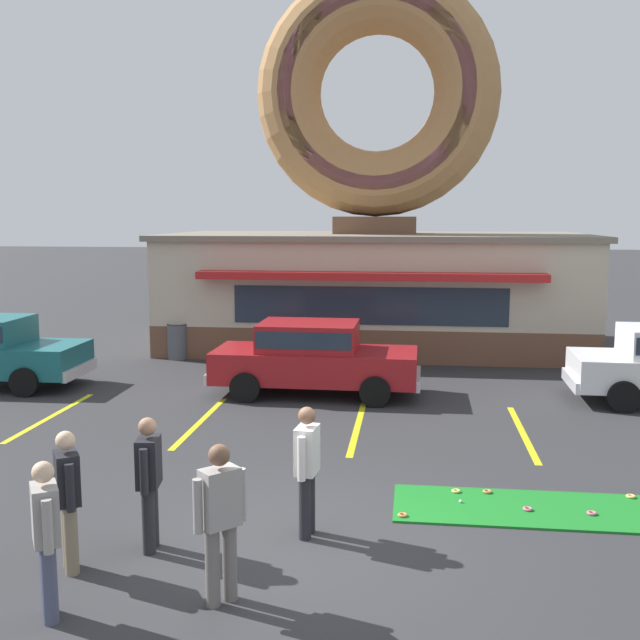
{
  "coord_description": "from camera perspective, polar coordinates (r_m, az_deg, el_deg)",
  "views": [
    {
      "loc": [
        1.32,
        -8.47,
        3.91
      ],
      "look_at": [
        -0.37,
        5.0,
        2.0
      ],
      "focal_mm": 42.0,
      "sensor_mm": 36.0,
      "label": 1
    }
  ],
  "objects": [
    {
      "name": "parking_stripe_mid_left",
      "position": [
        14.06,
        2.87,
        -8.13
      ],
      "size": [
        0.12,
        3.6,
        0.01
      ],
      "primitive_type": "cube",
      "color": "yellow",
      "rests_on": "ground"
    },
    {
      "name": "car_red",
      "position": [
        16.33,
        -0.54,
        -2.71
      ],
      "size": [
        4.58,
        2.02,
        1.6
      ],
      "color": "maroon",
      "rests_on": "ground"
    },
    {
      "name": "donut_shop_building",
      "position": [
        22.45,
        4.26,
        7.56
      ],
      "size": [
        12.3,
        6.75,
        10.96
      ],
      "color": "brown",
      "rests_on": "ground"
    },
    {
      "name": "ground_plane",
      "position": [
        9.43,
        -1.63,
        -16.51
      ],
      "size": [
        160.0,
        160.0,
        0.0
      ],
      "primitive_type": "plane",
      "color": "#2D2D30"
    },
    {
      "name": "pedestrian_blue_sweater_man",
      "position": [
        9.1,
        -12.89,
        -11.63
      ],
      "size": [
        0.29,
        0.59,
        1.6
      ],
      "color": "#232328",
      "rests_on": "ground"
    },
    {
      "name": "pedestrian_leather_jacket_man",
      "position": [
        8.85,
        -18.65,
        -12.48
      ],
      "size": [
        0.41,
        0.52,
        1.59
      ],
      "color": "#7F7056",
      "rests_on": "ground"
    },
    {
      "name": "mini_donut_far_left",
      "position": [
        10.7,
        20.0,
        -13.66
      ],
      "size": [
        0.13,
        0.13,
        0.04
      ],
      "primitive_type": "torus",
      "color": "#D8667F",
      "rests_on": "putting_mat"
    },
    {
      "name": "parking_stripe_left",
      "position": [
        14.58,
        -9.08,
        -7.64
      ],
      "size": [
        0.12,
        3.6,
        0.01
      ],
      "primitive_type": "cube",
      "color": "yellow",
      "rests_on": "ground"
    },
    {
      "name": "golf_ball",
      "position": [
        10.64,
        10.66,
        -13.41
      ],
      "size": [
        0.04,
        0.04,
        0.04
      ],
      "primitive_type": "sphere",
      "color": "white",
      "rests_on": "putting_mat"
    },
    {
      "name": "mini_donut_mid_right",
      "position": [
        11.06,
        12.62,
        -12.63
      ],
      "size": [
        0.13,
        0.13,
        0.04
      ],
      "primitive_type": "torus",
      "color": "#D17F47",
      "rests_on": "putting_mat"
    },
    {
      "name": "parking_stripe_centre",
      "position": [
        14.17,
        15.18,
        -8.28
      ],
      "size": [
        0.12,
        3.6,
        0.01
      ],
      "primitive_type": "cube",
      "color": "yellow",
      "rests_on": "ground"
    },
    {
      "name": "putting_mat",
      "position": [
        10.71,
        16.34,
        -13.66
      ],
      "size": [
        3.86,
        1.32,
        0.03
      ],
      "primitive_type": "cube",
      "color": "#197523",
      "rests_on": "ground"
    },
    {
      "name": "mini_donut_mid_centre",
      "position": [
        10.09,
        6.31,
        -14.55
      ],
      "size": [
        0.13,
        0.13,
        0.04
      ],
      "primitive_type": "torus",
      "color": "#D17F47",
      "rests_on": "putting_mat"
    },
    {
      "name": "pedestrian_clipboard_woman",
      "position": [
        7.94,
        -20.14,
        -14.99
      ],
      "size": [
        0.4,
        0.52,
        1.59
      ],
      "color": "#474C66",
      "rests_on": "ground"
    },
    {
      "name": "mini_donut_near_right",
      "position": [
        10.59,
        15.54,
        -13.7
      ],
      "size": [
        0.13,
        0.13,
        0.04
      ],
      "primitive_type": "torus",
      "color": "#D8667F",
      "rests_on": "putting_mat"
    },
    {
      "name": "mini_donut_near_left",
      "position": [
        11.0,
        10.32,
        -12.69
      ],
      "size": [
        0.13,
        0.13,
        0.04
      ],
      "primitive_type": "torus",
      "color": "#E5C666",
      "rests_on": "putting_mat"
    },
    {
      "name": "mini_donut_mid_left",
      "position": [
        11.48,
        22.59,
        -12.29
      ],
      "size": [
        0.13,
        0.13,
        0.04
      ],
      "primitive_type": "torus",
      "color": "#E5C666",
      "rests_on": "putting_mat"
    },
    {
      "name": "pedestrian_hooded_kid",
      "position": [
        7.81,
        -7.61,
        -14.58
      ],
      "size": [
        0.45,
        0.45,
        1.66
      ],
      "color": "slate",
      "rests_on": "ground"
    },
    {
      "name": "parking_stripe_far_left",
      "position": [
        15.67,
        -19.75,
        -6.91
      ],
      "size": [
        0.12,
        3.6,
        0.01
      ],
      "primitive_type": "cube",
      "color": "yellow",
      "rests_on": "ground"
    },
    {
      "name": "pedestrian_beanie_man",
      "position": [
        9.25,
        -1.0,
        -11.01
      ],
      "size": [
        0.28,
        0.59,
        1.62
      ],
      "color": "#232328",
      "rests_on": "ground"
    },
    {
      "name": "trash_bin",
      "position": [
        20.81,
        -10.79,
        -1.56
      ],
      "size": [
        0.57,
        0.57,
        0.97
      ],
      "color": "#51565B",
      "rests_on": "ground"
    }
  ]
}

